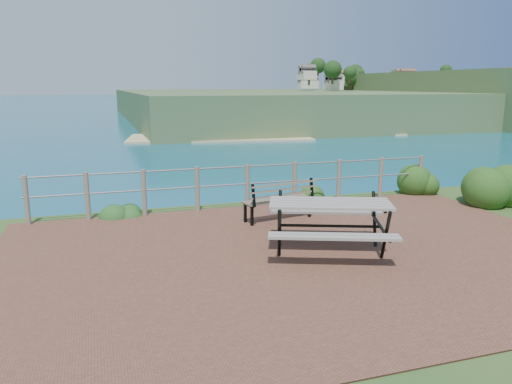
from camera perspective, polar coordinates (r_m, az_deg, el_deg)
ground at (r=8.40m, az=5.72°, el=-7.14°), size 10.00×7.00×0.12m
ocean at (r=207.30m, az=-17.27°, el=10.86°), size 1200.00×1200.00×0.00m
safety_railing at (r=11.29m, az=-1.00°, el=0.96°), size 9.40×0.10×1.00m
distant_bay at (r=274.10m, az=22.57°, el=10.36°), size 290.00×232.36×24.00m
picnic_table at (r=8.43m, az=8.40°, el=-3.30°), size 2.16×1.64×0.84m
park_bench at (r=10.28m, az=2.55°, el=-0.23°), size 1.55×0.67×0.85m
shrub_right_front at (r=13.12m, az=25.70°, el=-1.24°), size 1.48×1.48×2.09m
shrub_right_edge at (r=13.67m, az=18.31°, el=-0.14°), size 0.94×0.94×1.35m
shrub_lip_west at (r=11.27m, az=-15.17°, el=-2.48°), size 0.81×0.81×0.57m
shrub_lip_east at (r=12.84m, az=5.95°, el=-0.35°), size 0.83×0.83×0.60m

